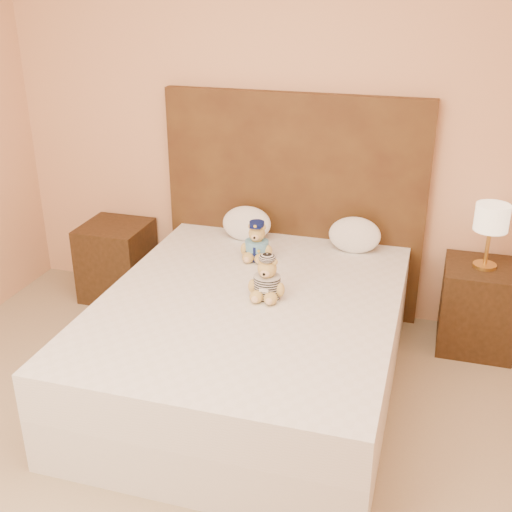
{
  "coord_description": "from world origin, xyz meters",
  "views": [
    {
      "loc": [
        0.92,
        -1.78,
        2.18
      ],
      "look_at": [
        -0.04,
        1.45,
        0.69
      ],
      "focal_mm": 45.0,
      "sensor_mm": 36.0,
      "label": 1
    }
  ],
  "objects_px": {
    "bed": "(250,342)",
    "lamp": "(492,221)",
    "nightstand_left": "(117,260)",
    "nightstand_right": "(478,307)",
    "pillow_right": "(355,233)",
    "pillow_left": "(247,222)",
    "teddy_police": "(257,241)",
    "teddy_prisoner": "(267,278)"
  },
  "relations": [
    {
      "from": "lamp",
      "to": "teddy_prisoner",
      "type": "distance_m",
      "value": 1.4
    },
    {
      "from": "bed",
      "to": "teddy_police",
      "type": "bearing_deg",
      "value": 101.97
    },
    {
      "from": "nightstand_right",
      "to": "pillow_right",
      "type": "relative_size",
      "value": 1.66
    },
    {
      "from": "nightstand_right",
      "to": "pillow_left",
      "type": "relative_size",
      "value": 1.65
    },
    {
      "from": "pillow_left",
      "to": "pillow_right",
      "type": "relative_size",
      "value": 1.01
    },
    {
      "from": "pillow_right",
      "to": "pillow_left",
      "type": "bearing_deg",
      "value": 180.0
    },
    {
      "from": "teddy_prisoner",
      "to": "pillow_left",
      "type": "bearing_deg",
      "value": 114.25
    },
    {
      "from": "pillow_left",
      "to": "pillow_right",
      "type": "xyz_separation_m",
      "value": [
        0.72,
        0.0,
        -0.0
      ]
    },
    {
      "from": "nightstand_left",
      "to": "lamp",
      "type": "relative_size",
      "value": 1.38
    },
    {
      "from": "bed",
      "to": "nightstand_left",
      "type": "distance_m",
      "value": 1.48
    },
    {
      "from": "lamp",
      "to": "pillow_left",
      "type": "height_order",
      "value": "lamp"
    },
    {
      "from": "nightstand_right",
      "to": "teddy_prisoner",
      "type": "xyz_separation_m",
      "value": [
        -1.16,
        -0.76,
        0.4
      ]
    },
    {
      "from": "nightstand_left",
      "to": "teddy_prisoner",
      "type": "height_order",
      "value": "teddy_prisoner"
    },
    {
      "from": "pillow_left",
      "to": "teddy_prisoner",
      "type": "bearing_deg",
      "value": -65.47
    },
    {
      "from": "teddy_police",
      "to": "pillow_right",
      "type": "xyz_separation_m",
      "value": [
        0.56,
        0.3,
        -0.01
      ]
    },
    {
      "from": "bed",
      "to": "teddy_police",
      "type": "distance_m",
      "value": 0.67
    },
    {
      "from": "nightstand_right",
      "to": "pillow_left",
      "type": "distance_m",
      "value": 1.57
    },
    {
      "from": "bed",
      "to": "lamp",
      "type": "xyz_separation_m",
      "value": [
        1.25,
        0.8,
        0.57
      ]
    },
    {
      "from": "nightstand_left",
      "to": "teddy_prisoner",
      "type": "xyz_separation_m",
      "value": [
        1.34,
        -0.76,
        0.4
      ]
    },
    {
      "from": "bed",
      "to": "teddy_prisoner",
      "type": "xyz_separation_m",
      "value": [
        0.09,
        0.04,
        0.4
      ]
    },
    {
      "from": "lamp",
      "to": "pillow_left",
      "type": "xyz_separation_m",
      "value": [
        -1.52,
        0.03,
        -0.18
      ]
    },
    {
      "from": "nightstand_left",
      "to": "teddy_prisoner",
      "type": "bearing_deg",
      "value": -29.57
    },
    {
      "from": "bed",
      "to": "lamp",
      "type": "distance_m",
      "value": 1.59
    },
    {
      "from": "bed",
      "to": "pillow_right",
      "type": "bearing_deg",
      "value": 61.56
    },
    {
      "from": "nightstand_right",
      "to": "lamp",
      "type": "height_order",
      "value": "lamp"
    },
    {
      "from": "nightstand_right",
      "to": "teddy_prisoner",
      "type": "relative_size",
      "value": 2.27
    },
    {
      "from": "teddy_police",
      "to": "pillow_left",
      "type": "height_order",
      "value": "teddy_police"
    },
    {
      "from": "nightstand_right",
      "to": "pillow_right",
      "type": "bearing_deg",
      "value": 177.85
    },
    {
      "from": "bed",
      "to": "nightstand_left",
      "type": "bearing_deg",
      "value": 147.38
    },
    {
      "from": "pillow_left",
      "to": "bed",
      "type": "bearing_deg",
      "value": -71.86
    },
    {
      "from": "teddy_police",
      "to": "nightstand_left",
      "type": "bearing_deg",
      "value": 164.07
    },
    {
      "from": "pillow_left",
      "to": "pillow_right",
      "type": "height_order",
      "value": "pillow_left"
    },
    {
      "from": "nightstand_left",
      "to": "teddy_prisoner",
      "type": "distance_m",
      "value": 1.59
    },
    {
      "from": "nightstand_right",
      "to": "lamp",
      "type": "xyz_separation_m",
      "value": [
        -0.0,
        0.0,
        0.57
      ]
    },
    {
      "from": "nightstand_right",
      "to": "lamp",
      "type": "relative_size",
      "value": 1.38
    },
    {
      "from": "lamp",
      "to": "pillow_right",
      "type": "distance_m",
      "value": 0.82
    },
    {
      "from": "bed",
      "to": "teddy_prisoner",
      "type": "relative_size",
      "value": 8.27
    },
    {
      "from": "nightstand_left",
      "to": "nightstand_right",
      "type": "xyz_separation_m",
      "value": [
        2.5,
        0.0,
        0.0
      ]
    },
    {
      "from": "pillow_left",
      "to": "pillow_right",
      "type": "bearing_deg",
      "value": 0.0
    },
    {
      "from": "bed",
      "to": "pillow_right",
      "type": "relative_size",
      "value": 6.03
    },
    {
      "from": "nightstand_left",
      "to": "nightstand_right",
      "type": "relative_size",
      "value": 1.0
    },
    {
      "from": "bed",
      "to": "lamp",
      "type": "height_order",
      "value": "lamp"
    }
  ]
}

